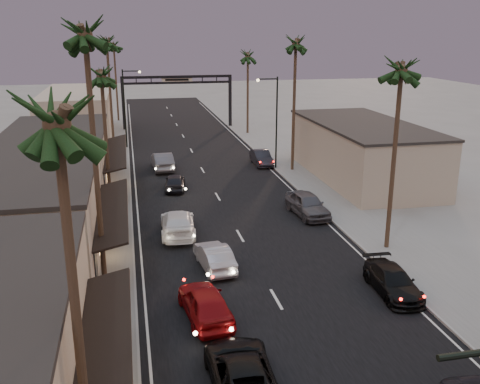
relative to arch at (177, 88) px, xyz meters
name	(u,v)px	position (x,y,z in m)	size (l,w,h in m)	color
ground	(212,187)	(0.00, -30.00, -5.53)	(200.00, 200.00, 0.00)	slate
road	(204,173)	(0.00, -25.00, -5.53)	(14.00, 120.00, 0.02)	black
sidewalk_left	(105,160)	(-9.50, -18.00, -5.47)	(5.00, 92.00, 0.12)	slate
sidewalk_right	(279,152)	(9.50, -18.00, -5.47)	(5.00, 92.00, 0.12)	slate
storefront_mid	(25,221)	(-13.00, -44.00, -2.78)	(8.00, 14.00, 5.50)	#A59B84
storefront_far	(58,161)	(-13.00, -28.00, -3.03)	(8.00, 16.00, 5.00)	tan
storefront_dist	(78,115)	(-13.00, -5.00, -2.53)	(8.00, 20.00, 6.00)	#A59B84
building_right	(362,152)	(14.00, -30.00, -3.03)	(8.00, 18.00, 5.00)	#A59B84
arch	(177,88)	(0.00, 0.00, 0.00)	(15.20, 0.40, 7.27)	black
streetlight_right	(274,115)	(6.92, -25.00, -0.20)	(2.13, 0.30, 9.00)	black
streetlight_left	(127,102)	(-6.92, -12.00, -0.20)	(2.13, 0.30, 9.00)	black
palm_la	(55,106)	(-8.60, -61.00, 5.91)	(3.20, 3.20, 13.20)	#38281C
palm_lb	(84,26)	(-8.60, -48.00, 7.85)	(3.20, 3.20, 15.20)	#38281C
palm_lc	(101,70)	(-8.60, -34.00, 4.94)	(3.20, 3.20, 12.20)	#38281C
palm_ld	(106,38)	(-8.60, -15.00, 6.88)	(3.20, 3.20, 14.20)	#38281C
palm_ra	(402,63)	(8.60, -46.00, 5.91)	(3.20, 3.20, 13.20)	#38281C
palm_rb	(296,39)	(8.60, -26.00, 6.88)	(3.20, 3.20, 14.20)	#38281C
palm_rc	(248,53)	(8.60, -6.00, 4.94)	(3.20, 3.20, 12.20)	#38281C
palm_far	(113,43)	(-8.30, 8.00, 5.91)	(3.20, 3.20, 13.20)	#38281C
oncoming_red	(205,303)	(-3.82, -52.09, -4.72)	(1.92, 4.78, 1.63)	maroon
oncoming_pickup	(242,372)	(-3.22, -57.59, -4.79)	(2.46, 5.33, 1.48)	black
oncoming_silver	(214,256)	(-2.48, -46.59, -4.81)	(1.53, 4.37, 1.44)	#9A9A9F
oncoming_white	(178,223)	(-4.03, -40.80, -4.74)	(2.23, 5.50, 1.60)	white
oncoming_dgrey	(175,182)	(-3.26, -30.24, -4.83)	(1.66, 4.13, 1.41)	black
oncoming_grey_far	(163,161)	(-3.81, -23.04, -4.67)	(1.82, 5.21, 1.72)	#535258
curbside_black	(393,281)	(6.12, -51.57, -4.86)	(1.90, 4.67, 1.35)	black
curbside_grey	(307,204)	(5.75, -38.94, -4.68)	(2.03, 5.03, 1.72)	#454549
curbside_far	(261,158)	(6.20, -23.11, -4.79)	(1.58, 4.52, 1.49)	black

